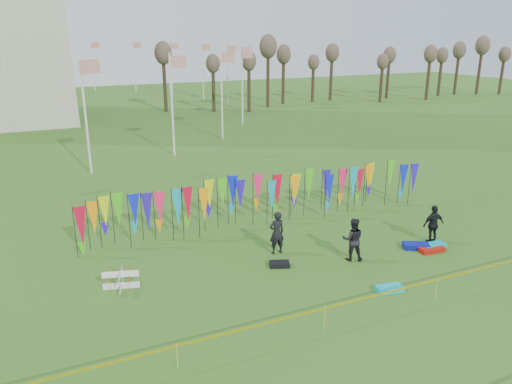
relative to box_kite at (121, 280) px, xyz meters
name	(u,v)px	position (x,y,z in m)	size (l,w,h in m)	color
ground	(338,288)	(7.73, -3.41, -0.40)	(160.00, 160.00, 0.00)	#2F5718
banner_row	(264,194)	(8.01, 4.03, 1.22)	(18.64, 0.64, 2.50)	black
caution_tape_near	(369,298)	(7.51, -5.61, 0.38)	(26.00, 0.02, 0.90)	#FFF405
tree_line	(360,56)	(39.73, 40.59, 5.77)	(53.92, 1.92, 7.84)	#3C2D1E
box_kite	(121,280)	(0.00, 0.00, 0.00)	(0.71, 0.71, 0.79)	#B5280D
person_left	(277,233)	(6.97, 0.49, 0.60)	(0.72, 0.53, 1.98)	black
person_mid	(353,239)	(9.68, -1.48, 0.57)	(0.94, 0.58, 1.93)	black
person_right	(433,224)	(14.18, -1.51, 0.54)	(1.09, 0.62, 1.86)	black
kite_bag_turquoise	(390,289)	(9.41, -4.41, -0.29)	(1.04, 0.52, 0.21)	#0DBBCA
kite_bag_blue	(416,246)	(13.06, -1.72, -0.27)	(1.16, 0.61, 0.24)	#091395
kite_bag_red	(431,249)	(13.47, -2.27, -0.29)	(1.16, 0.53, 0.21)	#AA160B
kite_bag_black	(279,264)	(6.49, -0.76, -0.30)	(0.86, 0.50, 0.20)	black
kite_bag_teal	(434,246)	(13.84, -2.03, -0.29)	(1.14, 0.54, 0.22)	#0DA8B9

